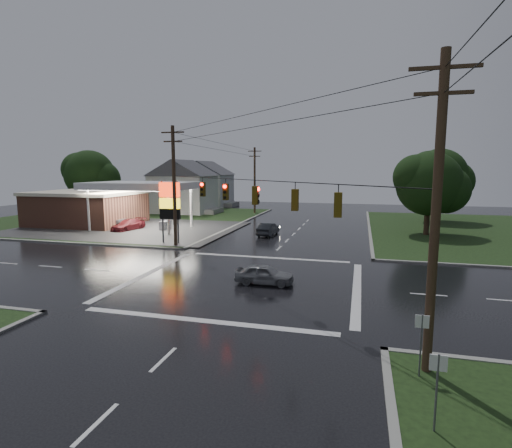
% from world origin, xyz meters
% --- Properties ---
extents(ground, '(120.00, 120.00, 0.00)m').
position_xyz_m(ground, '(0.00, 0.00, 0.00)').
color(ground, black).
rests_on(ground, ground).
extents(grass_nw, '(36.00, 36.00, 0.08)m').
position_xyz_m(grass_nw, '(-26.00, 26.00, 0.04)').
color(grass_nw, black).
rests_on(grass_nw, ground).
extents(gas_station, '(26.20, 18.00, 5.60)m').
position_xyz_m(gas_station, '(-25.68, 19.70, 2.55)').
color(gas_station, '#2D2D2D').
rests_on(gas_station, ground).
extents(pylon_sign, '(2.00, 0.35, 6.00)m').
position_xyz_m(pylon_sign, '(-10.50, 10.50, 4.01)').
color(pylon_sign, '#59595E').
rests_on(pylon_sign, ground).
extents(utility_pole_nw, '(2.20, 0.32, 11.00)m').
position_xyz_m(utility_pole_nw, '(-9.50, 9.50, 5.72)').
color(utility_pole_nw, '#382619').
rests_on(utility_pole_nw, ground).
extents(utility_pole_se, '(2.20, 0.32, 11.00)m').
position_xyz_m(utility_pole_se, '(9.50, -9.50, 5.72)').
color(utility_pole_se, '#382619').
rests_on(utility_pole_se, ground).
extents(utility_pole_n, '(2.20, 0.32, 10.50)m').
position_xyz_m(utility_pole_n, '(-9.50, 38.00, 5.47)').
color(utility_pole_n, '#382619').
rests_on(utility_pole_n, ground).
extents(traffic_signals, '(26.87, 26.87, 1.47)m').
position_xyz_m(traffic_signals, '(0.02, -0.02, 6.48)').
color(traffic_signals, black).
rests_on(traffic_signals, ground).
extents(house_near, '(11.05, 8.48, 8.60)m').
position_xyz_m(house_near, '(-20.95, 36.00, 4.41)').
color(house_near, silver).
rests_on(house_near, ground).
extents(house_far, '(11.05, 8.48, 8.60)m').
position_xyz_m(house_far, '(-21.95, 48.00, 4.41)').
color(house_far, silver).
rests_on(house_far, ground).
extents(tree_nw_behind, '(8.93, 7.60, 10.00)m').
position_xyz_m(tree_nw_behind, '(-33.84, 29.99, 6.18)').
color(tree_nw_behind, black).
rests_on(tree_nw_behind, ground).
extents(tree_ne_near, '(7.99, 6.80, 8.98)m').
position_xyz_m(tree_ne_near, '(14.14, 21.99, 5.56)').
color(tree_ne_near, black).
rests_on(tree_ne_near, ground).
extents(tree_ne_far, '(8.46, 7.20, 9.80)m').
position_xyz_m(tree_ne_far, '(17.15, 33.99, 6.18)').
color(tree_ne_far, black).
rests_on(tree_ne_far, ground).
extents(car_north, '(1.74, 4.22, 1.36)m').
position_xyz_m(car_north, '(-2.57, 17.69, 0.68)').
color(car_north, black).
rests_on(car_north, ground).
extents(car_crossing, '(3.72, 1.56, 1.26)m').
position_xyz_m(car_crossing, '(1.37, -0.32, 0.63)').
color(car_crossing, slate).
rests_on(car_crossing, ground).
extents(car_pump, '(2.74, 4.81, 1.31)m').
position_xyz_m(car_pump, '(-19.17, 16.86, 0.66)').
color(car_pump, '#571419').
rests_on(car_pump, ground).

